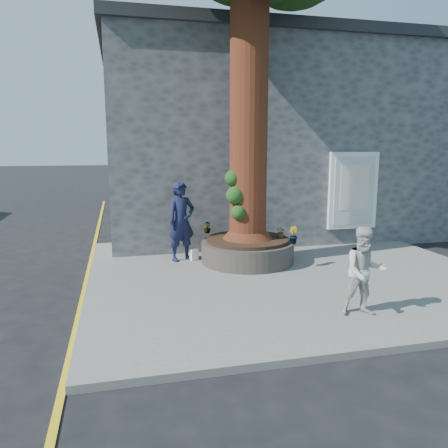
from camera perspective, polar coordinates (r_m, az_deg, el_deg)
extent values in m
plane|color=black|center=(8.98, 1.80, -9.23)|extent=(120.00, 120.00, 0.00)
cube|color=slate|center=(10.33, 8.41, -6.36)|extent=(9.00, 8.00, 0.12)
cube|color=yellow|center=(9.67, -17.77, -8.28)|extent=(0.10, 30.00, 0.01)
cube|color=#46494B|center=(16.08, 3.67, 10.28)|extent=(10.00, 8.00, 6.00)
cube|color=black|center=(16.38, 3.81, 21.37)|extent=(10.30, 8.30, 0.30)
cube|color=white|center=(13.13, 16.50, 4.19)|extent=(1.50, 0.12, 2.20)
cube|color=silver|center=(13.08, 16.63, 4.16)|extent=(1.25, 0.04, 1.95)
cube|color=silver|center=(13.05, 16.69, 4.59)|extent=(0.90, 0.02, 1.30)
cube|color=#46494B|center=(19.97, 26.48, 9.25)|extent=(6.00, 8.00, 6.00)
cylinder|color=black|center=(10.93, 3.08, -3.59)|extent=(2.30, 2.30, 0.52)
cylinder|color=black|center=(10.86, 3.09, -2.05)|extent=(2.04, 2.04, 0.08)
cylinder|color=#3F230F|center=(10.71, 3.30, 18.16)|extent=(0.90, 0.90, 7.50)
cone|color=#3F230F|center=(10.79, 3.11, -0.03)|extent=(1.24, 1.24, 0.70)
sphere|color=#1C3913|center=(10.38, 1.46, 3.76)|extent=(0.44, 0.44, 0.44)
sphere|color=#1C3913|center=(10.36, 1.91, 1.51)|extent=(0.36, 0.36, 0.36)
sphere|color=#1C3913|center=(10.45, 1.19, 6.01)|extent=(0.40, 0.40, 0.40)
imported|color=#141A39|center=(10.96, -5.59, 0.34)|extent=(0.85, 0.70, 1.99)
imported|color=beige|center=(7.80, 17.89, -5.94)|extent=(0.84, 0.71, 1.54)
cube|color=white|center=(11.11, -3.94, -4.01)|extent=(0.23, 0.19, 0.28)
imported|color=gray|center=(11.43, -2.21, -0.35)|extent=(0.21, 0.17, 0.34)
imported|color=gray|center=(10.31, 9.00, -1.45)|extent=(0.26, 0.26, 0.41)
imported|color=gray|center=(11.43, -2.21, -0.42)|extent=(0.18, 0.18, 0.31)
imported|color=gray|center=(11.02, 7.46, -1.03)|extent=(0.26, 0.28, 0.27)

